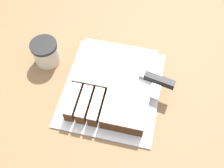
% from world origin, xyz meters
% --- Properties ---
extents(ground_plane, '(8.00, 8.00, 0.00)m').
position_xyz_m(ground_plane, '(0.00, 0.00, 0.00)').
color(ground_plane, '#4C4742').
extents(countertop, '(1.40, 1.10, 0.96)m').
position_xyz_m(countertop, '(0.00, 0.00, 0.48)').
color(countertop, brown).
rests_on(countertop, ground_plane).
extents(cake_board, '(0.31, 0.35, 0.01)m').
position_xyz_m(cake_board, '(0.04, -0.07, 0.96)').
color(cake_board, silver).
rests_on(cake_board, countertop).
extents(cake, '(0.25, 0.29, 0.06)m').
position_xyz_m(cake, '(0.04, -0.06, 0.99)').
color(cake, '#472814').
rests_on(cake, cake_board).
extents(knife, '(0.28, 0.08, 0.02)m').
position_xyz_m(knife, '(0.15, -0.04, 1.03)').
color(knife, silver).
rests_on(knife, cake).
extents(coffee_cup, '(0.09, 0.09, 0.09)m').
position_xyz_m(coffee_cup, '(-0.21, -0.00, 1.00)').
color(coffee_cup, beige).
rests_on(coffee_cup, countertop).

